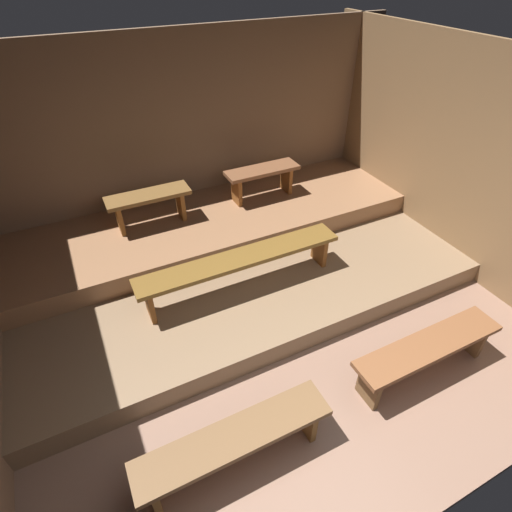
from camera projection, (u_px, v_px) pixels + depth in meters
ground at (261, 309)px, 4.55m from camera, size 5.85×4.85×0.08m
wall_back at (189, 136)px, 5.21m from camera, size 5.85×0.06×2.52m
wall_right at (458, 159)px, 4.65m from camera, size 0.06×4.85×2.52m
platform_lower at (237, 266)px, 4.91m from camera, size 5.05×2.77×0.24m
platform_middle at (215, 223)px, 5.23m from camera, size 5.05×1.43×0.24m
bench_floor_left at (235, 442)px, 2.96m from camera, size 1.51×0.31×0.42m
bench_floor_right at (428, 350)px, 3.64m from camera, size 1.51×0.31×0.42m
bench_lower_center at (241, 262)px, 4.23m from camera, size 2.24×0.31×0.42m
bench_middle_left at (149, 201)px, 4.81m from camera, size 0.99×0.31×0.42m
bench_middle_right at (262, 176)px, 5.34m from camera, size 0.99×0.31×0.42m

